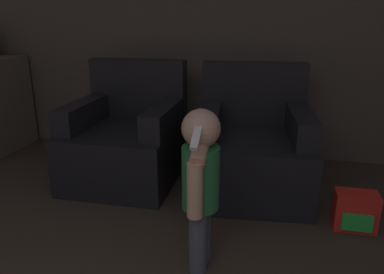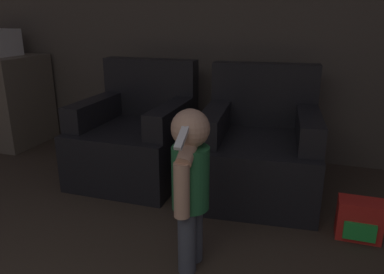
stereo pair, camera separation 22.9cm
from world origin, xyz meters
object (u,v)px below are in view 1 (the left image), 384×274
(armchair_left, at_px, (127,140))
(armchair_right, at_px, (252,149))
(person_toddler, at_px, (200,178))
(toy_backpack, at_px, (355,211))

(armchair_left, height_order, armchair_right, same)
(person_toddler, relative_size, toy_backpack, 3.39)
(person_toddler, bearing_deg, armchair_right, 171.02)
(person_toddler, height_order, toy_backpack, person_toddler)
(armchair_left, distance_m, person_toddler, 1.34)
(armchair_right, bearing_deg, toy_backpack, -38.96)
(armchair_left, relative_size, armchair_right, 0.97)
(armchair_right, xyz_separation_m, person_toddler, (-0.21, -1.04, 0.19))
(toy_backpack, bearing_deg, armchair_right, 146.06)
(armchair_right, bearing_deg, armchair_left, 174.97)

